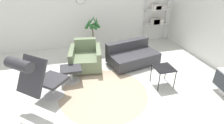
# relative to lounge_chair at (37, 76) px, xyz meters

# --- Properties ---
(ground_plane) EXTENTS (12.00, 12.00, 0.00)m
(ground_plane) POSITION_rel_lounge_chair_xyz_m (1.42, 0.13, -0.70)
(ground_plane) COLOR silver
(wall_back) EXTENTS (12.00, 0.09, 2.80)m
(wall_back) POSITION_rel_lounge_chair_xyz_m (1.42, 3.00, 0.70)
(wall_back) COLOR silver
(wall_back) RESTS_ON ground_plane
(round_rug) EXTENTS (1.99, 1.99, 0.01)m
(round_rug) POSITION_rel_lounge_chair_xyz_m (1.29, 0.06, -0.70)
(round_rug) COLOR tan
(round_rug) RESTS_ON ground_plane
(lounge_chair) EXTENTS (1.03, 1.08, 1.17)m
(lounge_chair) POSITION_rel_lounge_chair_xyz_m (0.00, 0.00, 0.00)
(lounge_chair) COLOR #BCBCC1
(lounge_chair) RESTS_ON ground_plane
(ottoman) EXTENTS (0.50, 0.43, 0.38)m
(ottoman) POSITION_rel_lounge_chair_xyz_m (0.63, 0.73, -0.41)
(ottoman) COLOR #BCBCC1
(ottoman) RESTS_ON ground_plane
(armchair_red) EXTENTS (0.96, 1.01, 0.75)m
(armchair_red) POSITION_rel_lounge_chair_xyz_m (1.06, 1.34, -0.43)
(armchair_red) COLOR silver
(armchair_red) RESTS_ON ground_plane
(couch_low) EXTENTS (1.54, 1.12, 0.62)m
(couch_low) POSITION_rel_lounge_chair_xyz_m (2.41, 1.25, -0.47)
(couch_low) COLOR black
(couch_low) RESTS_ON ground_plane
(side_table) EXTENTS (0.44, 0.44, 0.47)m
(side_table) POSITION_rel_lounge_chair_xyz_m (2.72, 0.03, -0.28)
(side_table) COLOR black
(side_table) RESTS_ON ground_plane
(potted_plant) EXTENTS (0.54, 0.53, 1.25)m
(potted_plant) POSITION_rel_lounge_chair_xyz_m (1.46, 2.43, -0.14)
(potted_plant) COLOR silver
(potted_plant) RESTS_ON ground_plane
(shelf_unit) EXTENTS (0.94, 0.28, 1.73)m
(shelf_unit) POSITION_rel_lounge_chair_xyz_m (3.90, 2.78, 0.30)
(shelf_unit) COLOR #BCBCC1
(shelf_unit) RESTS_ON ground_plane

